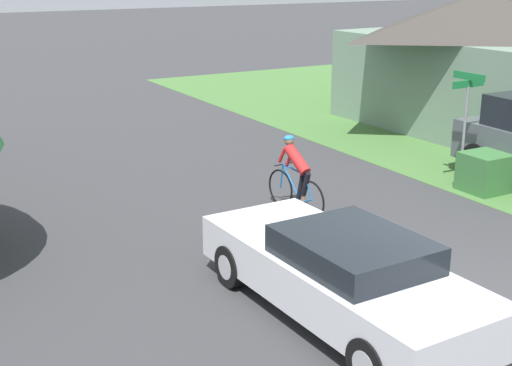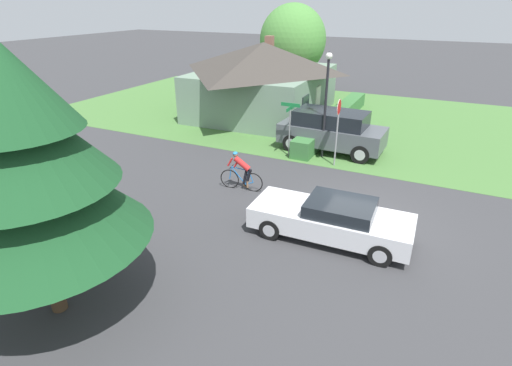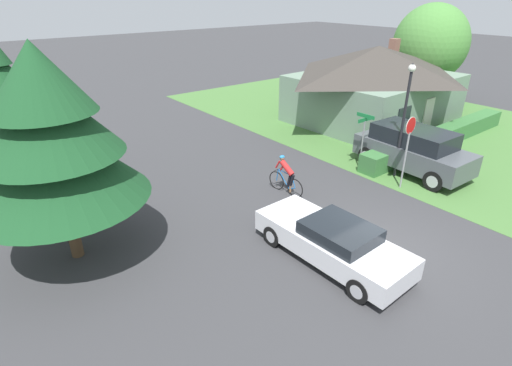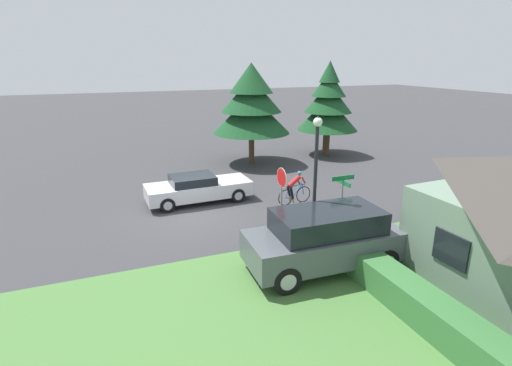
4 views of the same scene
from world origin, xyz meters
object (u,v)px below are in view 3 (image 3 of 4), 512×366
object	(u,v)px
deciduous_tree_right	(430,44)
street_lamp	(405,108)
sedan_left_lane	(332,241)
conifer_tall_near	(50,136)
cottage_house	(375,83)
street_name_sign	(364,131)
cyclist	(286,176)
conifer_tall_far	(1,105)
parked_suv_right	(413,149)
stop_sign	(408,139)

from	to	relation	value
deciduous_tree_right	street_lamp	bearing A→B (deg)	-152.89
sedan_left_lane	conifer_tall_near	size ratio (longest dim) A/B	0.78
deciduous_tree_right	cottage_house	bearing A→B (deg)	-174.27
cottage_house	street_name_sign	distance (m)	7.88
street_name_sign	cyclist	bearing A→B (deg)	176.10
sedan_left_lane	cyclist	size ratio (longest dim) A/B	2.79
conifer_tall_far	parked_suv_right	bearing A→B (deg)	-31.31
conifer_tall_far	deciduous_tree_right	distance (m)	25.50
street_lamp	conifer_tall_near	world-z (taller)	conifer_tall_near
conifer_tall_far	street_lamp	bearing A→B (deg)	-32.80
parked_suv_right	street_name_sign	xyz separation A→B (m)	(-1.50, 1.55, 0.72)
cottage_house	street_name_sign	xyz separation A→B (m)	(-6.55, -4.36, -0.51)
cottage_house	stop_sign	distance (m)	9.48
sedan_left_lane	street_lamp	xyz separation A→B (m)	(6.62, 2.33, 2.32)
street_name_sign	deciduous_tree_right	xyz separation A→B (m)	(13.20, 5.03, 2.17)
cottage_house	street_name_sign	world-z (taller)	cottage_house
cottage_house	street_lamp	xyz separation A→B (m)	(-5.99, -5.81, 0.71)
sedan_left_lane	street_name_sign	xyz separation A→B (m)	(6.06, 3.78, 1.10)
conifer_tall_near	street_name_sign	bearing A→B (deg)	-5.41
conifer_tall_far	sedan_left_lane	bearing A→B (deg)	-59.74
street_name_sign	deciduous_tree_right	world-z (taller)	deciduous_tree_right
conifer_tall_near	deciduous_tree_right	bearing A→B (deg)	8.85
cyclist	stop_sign	bearing A→B (deg)	-128.94
cottage_house	stop_sign	world-z (taller)	cottage_house
street_name_sign	sedan_left_lane	bearing A→B (deg)	-148.10
cyclist	conifer_tall_near	size ratio (longest dim) A/B	0.28
cottage_house	sedan_left_lane	bearing A→B (deg)	-148.98
conifer_tall_near	sedan_left_lane	bearing A→B (deg)	-40.10
street_lamp	conifer_tall_near	distance (m)	12.72
street_lamp	street_name_sign	size ratio (longest dim) A/B	1.89
parked_suv_right	conifer_tall_far	distance (m)	16.26
street_name_sign	deciduous_tree_right	distance (m)	14.29
sedan_left_lane	street_name_sign	world-z (taller)	street_name_sign
stop_sign	conifer_tall_near	world-z (taller)	conifer_tall_near
conifer_tall_far	deciduous_tree_right	size ratio (longest dim) A/B	0.97
street_lamp	street_name_sign	bearing A→B (deg)	110.99
cottage_house	sedan_left_lane	size ratio (longest dim) A/B	2.03
street_name_sign	conifer_tall_near	distance (m)	12.11
cyclist	street_lamp	distance (m)	5.53
cyclist	street_lamp	xyz separation A→B (m)	(4.74, -1.73, 2.24)
stop_sign	street_name_sign	xyz separation A→B (m)	(0.24, 2.26, -0.31)
deciduous_tree_right	conifer_tall_near	bearing A→B (deg)	-171.15
sedan_left_lane	stop_sign	size ratio (longest dim) A/B	1.64
cyclist	parked_suv_right	distance (m)	5.99
stop_sign	conifer_tall_near	xyz separation A→B (m)	(-11.64, 3.38, 1.72)
cottage_house	conifer_tall_near	size ratio (longest dim) A/B	1.59
street_lamp	conifer_tall_far	bearing A→B (deg)	147.20
cyclist	street_name_sign	world-z (taller)	street_name_sign
sedan_left_lane	cyclist	world-z (taller)	cyclist
conifer_tall_far	deciduous_tree_right	world-z (taller)	deciduous_tree_right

